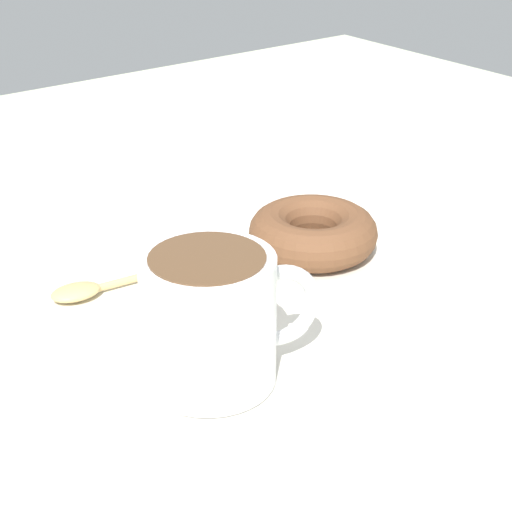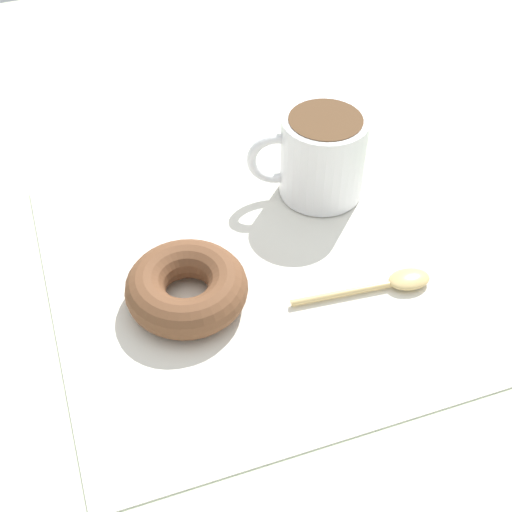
{
  "view_description": "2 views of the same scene",
  "coord_description": "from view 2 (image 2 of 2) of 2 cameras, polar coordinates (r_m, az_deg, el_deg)",
  "views": [
    {
      "loc": [
        36.3,
        42.86,
        30.03
      ],
      "look_at": [
        2.85,
        -1.16,
        2.3
      ],
      "focal_mm": 60.0,
      "sensor_mm": 36.0,
      "label": 1
    },
    {
      "loc": [
        -12.02,
        -40.98,
        44.4
      ],
      "look_at": [
        2.85,
        -1.16,
        2.3
      ],
      "focal_mm": 50.0,
      "sensor_mm": 36.0,
      "label": 2
    }
  ],
  "objects": [
    {
      "name": "coffee_cup",
      "position": [
        0.67,
        5.2,
        8.05
      ],
      "size": [
        10.97,
        7.94,
        8.19
      ],
      "color": "white",
      "rests_on": "napkin"
    },
    {
      "name": "spoon",
      "position": [
        0.61,
        10.8,
        -2.12
      ],
      "size": [
        12.26,
        2.77,
        0.9
      ],
      "color": "#D8B772",
      "rests_on": "napkin"
    },
    {
      "name": "donut",
      "position": [
        0.58,
        -5.57,
        -2.55
      ],
      "size": [
        10.03,
        10.03,
        3.32
      ],
      "primitive_type": "torus",
      "color": "brown",
      "rests_on": "napkin"
    },
    {
      "name": "ground_plane",
      "position": [
        0.62,
        -2.83,
        -2.1
      ],
      "size": [
        120.0,
        120.0,
        2.0
      ],
      "primitive_type": "cube",
      "color": "beige"
    },
    {
      "name": "napkin",
      "position": [
        0.61,
        0.0,
        -1.43
      ],
      "size": [
        35.45,
        35.45,
        0.3
      ],
      "primitive_type": "cube",
      "rotation": [
        0.0,
        0.0,
        -0.03
      ],
      "color": "white",
      "rests_on": "ground_plane"
    }
  ]
}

